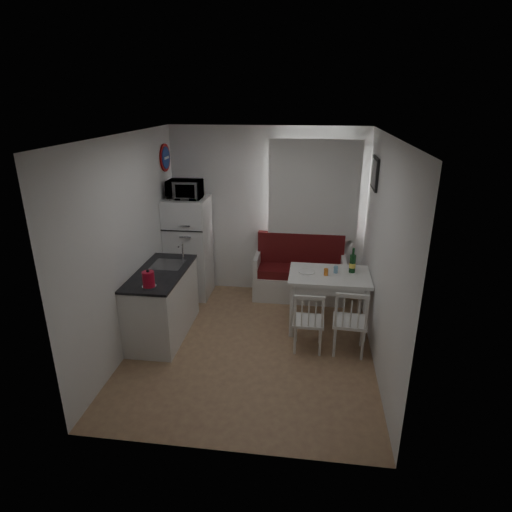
% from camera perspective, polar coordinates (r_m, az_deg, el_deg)
% --- Properties ---
extents(floor, '(3.00, 3.50, 0.02)m').
position_cam_1_polar(floor, '(5.59, -0.59, -11.85)').
color(floor, '#956C4F').
rests_on(floor, ground).
extents(ceiling, '(3.00, 3.50, 0.02)m').
position_cam_1_polar(ceiling, '(4.74, -0.70, 15.79)').
color(ceiling, white).
rests_on(ceiling, wall_back).
extents(wall_back, '(3.00, 0.02, 2.60)m').
position_cam_1_polar(wall_back, '(6.67, 1.51, 5.84)').
color(wall_back, white).
rests_on(wall_back, floor).
extents(wall_front, '(3.00, 0.02, 2.60)m').
position_cam_1_polar(wall_front, '(3.44, -4.84, -8.98)').
color(wall_front, white).
rests_on(wall_front, floor).
extents(wall_left, '(0.02, 3.50, 2.60)m').
position_cam_1_polar(wall_left, '(5.42, -16.53, 1.48)').
color(wall_left, white).
rests_on(wall_left, floor).
extents(wall_right, '(0.02, 3.50, 2.60)m').
position_cam_1_polar(wall_right, '(5.03, 16.51, 0.01)').
color(wall_right, white).
rests_on(wall_right, floor).
extents(window, '(1.22, 0.06, 1.47)m').
position_cam_1_polar(window, '(6.53, 7.69, 8.27)').
color(window, white).
rests_on(window, wall_back).
extents(curtain, '(1.35, 0.02, 1.50)m').
position_cam_1_polar(curtain, '(6.46, 7.70, 8.58)').
color(curtain, white).
rests_on(curtain, wall_back).
extents(kitchen_counter, '(0.62, 1.32, 1.16)m').
position_cam_1_polar(kitchen_counter, '(5.77, -12.33, -6.08)').
color(kitchen_counter, white).
rests_on(kitchen_counter, floor).
extents(wall_sign, '(0.03, 0.40, 0.40)m').
position_cam_1_polar(wall_sign, '(6.54, -11.96, 12.70)').
color(wall_sign, navy).
rests_on(wall_sign, wall_left).
extents(picture_frame, '(0.04, 0.52, 0.42)m').
position_cam_1_polar(picture_frame, '(5.90, 15.52, 10.62)').
color(picture_frame, black).
rests_on(picture_frame, wall_right).
extents(bench, '(1.41, 0.54, 1.01)m').
position_cam_1_polar(bench, '(6.73, 5.80, -2.85)').
color(bench, white).
rests_on(bench, floor).
extents(dining_table, '(1.06, 0.75, 0.79)m').
position_cam_1_polar(dining_table, '(5.75, 9.73, -3.19)').
color(dining_table, white).
rests_on(dining_table, floor).
extents(chair_left, '(0.38, 0.36, 0.43)m').
position_cam_1_polar(chair_left, '(5.25, 7.04, -7.98)').
color(chair_left, white).
rests_on(chair_left, floor).
extents(chair_right, '(0.43, 0.42, 0.47)m').
position_cam_1_polar(chair_right, '(5.25, 12.56, -7.87)').
color(chair_right, white).
rests_on(chair_right, floor).
extents(fridge, '(0.63, 0.63, 1.57)m').
position_cam_1_polar(fridge, '(6.72, -8.91, 1.11)').
color(fridge, white).
rests_on(fridge, floor).
extents(microwave, '(0.49, 0.33, 0.27)m').
position_cam_1_polar(microwave, '(6.43, -9.49, 8.75)').
color(microwave, white).
rests_on(microwave, fridge).
extents(kettle, '(0.17, 0.17, 0.22)m').
position_cam_1_polar(kettle, '(5.09, -14.14, -3.02)').
color(kettle, '#B50E26').
rests_on(kettle, kitchen_counter).
extents(wine_bottle, '(0.09, 0.09, 0.34)m').
position_cam_1_polar(wine_bottle, '(5.77, 12.77, -0.56)').
color(wine_bottle, '#133D1B').
rests_on(wine_bottle, dining_table).
extents(drinking_glass_orange, '(0.06, 0.06, 0.09)m').
position_cam_1_polar(drinking_glass_orange, '(5.65, 9.32, -2.12)').
color(drinking_glass_orange, orange).
rests_on(drinking_glass_orange, dining_table).
extents(drinking_glass_blue, '(0.06, 0.06, 0.09)m').
position_cam_1_polar(drinking_glass_blue, '(5.75, 10.59, -1.79)').
color(drinking_glass_blue, '#77A9CA').
rests_on(drinking_glass_blue, dining_table).
extents(plate, '(0.22, 0.22, 0.02)m').
position_cam_1_polar(plate, '(5.73, 6.78, -2.08)').
color(plate, white).
rests_on(plate, dining_table).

